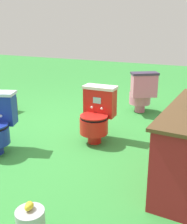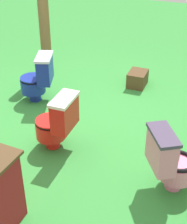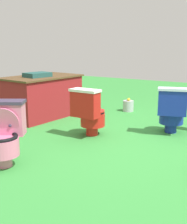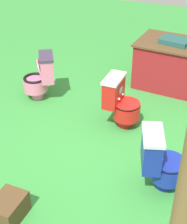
{
  "view_description": "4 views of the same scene",
  "coord_description": "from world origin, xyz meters",
  "px_view_note": "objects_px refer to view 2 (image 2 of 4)",
  "views": [
    {
      "loc": [
        3.21,
        2.05,
        1.57
      ],
      "look_at": [
        -0.31,
        0.51,
        0.3
      ],
      "focal_mm": 45.91,
      "sensor_mm": 36.0,
      "label": 1
    },
    {
      "loc": [
        -1.69,
        3.77,
        2.65
      ],
      "look_at": [
        -0.42,
        0.37,
        0.42
      ],
      "focal_mm": 55.92,
      "sensor_mm": 36.0,
      "label": 2
    },
    {
      "loc": [
        -3.61,
        -1.65,
        1.35
      ],
      "look_at": [
        -0.18,
        0.52,
        0.41
      ],
      "focal_mm": 47.2,
      "sensor_mm": 36.0,
      "label": 3
    },
    {
      "loc": [
        1.12,
        -3.16,
        2.77
      ],
      "look_at": [
        -0.31,
        0.29,
        0.37
      ],
      "focal_mm": 54.82,
      "sensor_mm": 36.0,
      "label": 4
    }
  ],
  "objects_px": {
    "toilet_red": "(57,122)",
    "toilet_pink": "(170,160)",
    "toilet_blue": "(38,78)",
    "wooden_post": "(45,27)",
    "small_crate": "(137,79)"
  },
  "relations": [
    {
      "from": "toilet_red",
      "to": "toilet_pink",
      "type": "relative_size",
      "value": 1.0
    },
    {
      "from": "toilet_red",
      "to": "toilet_pink",
      "type": "distance_m",
      "value": 1.41
    },
    {
      "from": "toilet_red",
      "to": "toilet_pink",
      "type": "height_order",
      "value": "same"
    },
    {
      "from": "toilet_red",
      "to": "toilet_blue",
      "type": "relative_size",
      "value": 1.0
    },
    {
      "from": "toilet_blue",
      "to": "small_crate",
      "type": "distance_m",
      "value": 1.64
    },
    {
      "from": "toilet_pink",
      "to": "small_crate",
      "type": "distance_m",
      "value": 2.41
    },
    {
      "from": "toilet_blue",
      "to": "toilet_pink",
      "type": "relative_size",
      "value": 1.0
    },
    {
      "from": "toilet_red",
      "to": "small_crate",
      "type": "bearing_deg",
      "value": -13.63
    },
    {
      "from": "toilet_red",
      "to": "wooden_post",
      "type": "bearing_deg",
      "value": 30.69
    },
    {
      "from": "toilet_blue",
      "to": "toilet_pink",
      "type": "bearing_deg",
      "value": -137.62
    },
    {
      "from": "wooden_post",
      "to": "small_crate",
      "type": "height_order",
      "value": "wooden_post"
    },
    {
      "from": "toilet_blue",
      "to": "wooden_post",
      "type": "relative_size",
      "value": 0.44
    },
    {
      "from": "wooden_post",
      "to": "toilet_red",
      "type": "bearing_deg",
      "value": 120.2
    },
    {
      "from": "toilet_blue",
      "to": "small_crate",
      "type": "xyz_separation_m",
      "value": [
        -1.28,
        -0.99,
        -0.25
      ]
    },
    {
      "from": "toilet_blue",
      "to": "toilet_pink",
      "type": "distance_m",
      "value": 2.5
    }
  ]
}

